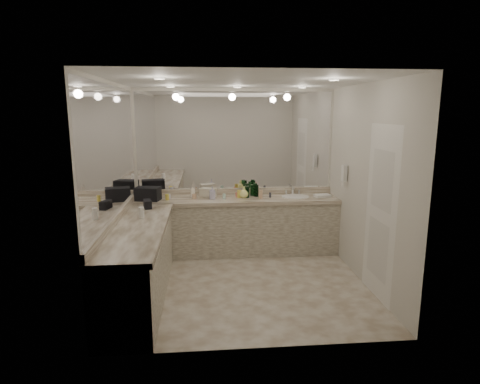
{
  "coord_description": "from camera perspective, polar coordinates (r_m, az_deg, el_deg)",
  "views": [
    {
      "loc": [
        -0.49,
        -4.96,
        2.24
      ],
      "look_at": [
        -0.01,
        0.4,
        1.16
      ],
      "focal_mm": 30.0,
      "sensor_mm": 36.0,
      "label": 1
    }
  ],
  "objects": [
    {
      "name": "mirror_left",
      "position": [
        5.1,
        -17.6,
        5.63
      ],
      "size": [
        0.01,
        2.92,
        1.55
      ],
      "primitive_type": "cube",
      "color": "white",
      "rests_on": "wall_left"
    },
    {
      "name": "lotion_left",
      "position": [
        5.25,
        -13.84,
        -2.85
      ],
      "size": [
        0.07,
        0.07,
        0.16
      ],
      "primitive_type": "cylinder",
      "color": "white",
      "rests_on": "vanity_left_top"
    },
    {
      "name": "green_bottle_2",
      "position": [
        6.32,
        1.01,
        0.02
      ],
      "size": [
        0.07,
        0.07,
        0.19
      ],
      "primitive_type": "cylinder",
      "color": "#11471C",
      "rests_on": "vanity_back_top"
    },
    {
      "name": "vanity_left_base",
      "position": [
        5.07,
        -14.17,
        -10.02
      ],
      "size": [
        0.6,
        2.4,
        0.84
      ],
      "primitive_type": "cube",
      "color": "beige",
      "rests_on": "floor"
    },
    {
      "name": "amenity_bottle_6",
      "position": [
        6.28,
        -10.32,
        -0.71
      ],
      "size": [
        0.06,
        0.06,
        0.09
      ],
      "primitive_type": "cylinder",
      "color": "#F2D84C",
      "rests_on": "vanity_back_top"
    },
    {
      "name": "amenity_bottle_3",
      "position": [
        6.37,
        4.32,
        -0.43
      ],
      "size": [
        0.04,
        0.04,
        0.08
      ],
      "primitive_type": "cylinder",
      "color": "#3F3F4C",
      "rests_on": "vanity_back_top"
    },
    {
      "name": "faucet",
      "position": [
        6.65,
        7.49,
        0.29
      ],
      "size": [
        0.24,
        0.16,
        0.14
      ],
      "primitive_type": "cube",
      "color": "silver",
      "rests_on": "vanity_back_top"
    },
    {
      "name": "green_bottle_0",
      "position": [
        6.46,
        0.97,
        0.32
      ],
      "size": [
        0.07,
        0.07,
        0.2
      ],
      "primitive_type": "cylinder",
      "color": "#11471C",
      "rests_on": "vanity_back_top"
    },
    {
      "name": "vanity_left_top",
      "position": [
        4.93,
        -14.3,
        -5.13
      ],
      "size": [
        0.64,
        2.42,
        0.06
      ],
      "primitive_type": "cube",
      "color": "beige",
      "rests_on": "vanity_left_base"
    },
    {
      "name": "wall_left",
      "position": [
        5.17,
        -17.41,
        0.38
      ],
      "size": [
        0.02,
        3.0,
        2.6
      ],
      "primitive_type": "cube",
      "color": "beige",
      "rests_on": "floor"
    },
    {
      "name": "amenity_bottle_4",
      "position": [
        6.28,
        2.97,
        -0.32
      ],
      "size": [
        0.06,
        0.06,
        0.13
      ],
      "primitive_type": "cylinder",
      "color": "#E0B28C",
      "rests_on": "vanity_back_top"
    },
    {
      "name": "amenity_bottle_7",
      "position": [
        6.32,
        -10.12,
        -0.66
      ],
      "size": [
        0.06,
        0.06,
        0.08
      ],
      "primitive_type": "cylinder",
      "color": "silver",
      "rests_on": "vanity_back_top"
    },
    {
      "name": "ceiling",
      "position": [
        5.0,
        0.55,
        15.51
      ],
      "size": [
        3.2,
        3.2,
        0.0
      ],
      "primitive_type": "plane",
      "color": "white",
      "rests_on": "floor"
    },
    {
      "name": "black_bag_spill",
      "position": [
        5.79,
        -13.01,
        -1.7
      ],
      "size": [
        0.15,
        0.23,
        0.11
      ],
      "primitive_type": "cube",
      "rotation": [
        0.0,
        0.0,
        0.26
      ],
      "color": "black",
      "rests_on": "vanity_left_top"
    },
    {
      "name": "green_bottle_1",
      "position": [
        6.42,
        2.34,
        0.19
      ],
      "size": [
        0.07,
        0.07,
        0.19
      ],
      "primitive_type": "cylinder",
      "color": "#11471C",
      "rests_on": "vanity_back_top"
    },
    {
      "name": "black_toiletry_bag",
      "position": [
        6.3,
        -12.97,
        -0.23
      ],
      "size": [
        0.41,
        0.31,
        0.21
      ],
      "primitive_type": "cube",
      "rotation": [
        0.0,
        0.0,
        -0.23
      ],
      "color": "black",
      "rests_on": "vanity_back_top"
    },
    {
      "name": "amenity_bottle_8",
      "position": [
        6.31,
        -6.5,
        -0.61
      ],
      "size": [
        0.06,
        0.06,
        0.07
      ],
      "primitive_type": "cylinder",
      "color": "#E0B28C",
      "rests_on": "vanity_back_top"
    },
    {
      "name": "backsplash_back",
      "position": [
        6.59,
        -0.74,
        0.1
      ],
      "size": [
        3.2,
        0.04,
        0.1
      ],
      "primitive_type": "cube",
      "color": "beige",
      "rests_on": "vanity_back_top"
    },
    {
      "name": "soap_bottle_c",
      "position": [
        6.32,
        0.55,
        -0.01
      ],
      "size": [
        0.18,
        0.18,
        0.18
      ],
      "primitive_type": "imported",
      "rotation": [
        0.0,
        0.0,
        0.35
      ],
      "color": "#FFFA89",
      "rests_on": "vanity_back_top"
    },
    {
      "name": "amenity_bottle_5",
      "position": [
        6.38,
        -0.45,
        -0.39
      ],
      "size": [
        0.05,
        0.05,
        0.08
      ],
      "primitive_type": "cylinder",
      "color": "#E57F66",
      "rests_on": "vanity_back_top"
    },
    {
      "name": "backsplash_left",
      "position": [
        5.24,
        -16.97,
        -3.37
      ],
      "size": [
        0.04,
        3.0,
        0.1
      ],
      "primitive_type": "cube",
      "color": "beige",
      "rests_on": "vanity_left_top"
    },
    {
      "name": "soap_bottle_b",
      "position": [
        6.24,
        -3.96,
        -0.11
      ],
      "size": [
        0.09,
        0.09,
        0.2
      ],
      "primitive_type": "imported",
      "rotation": [
        0.0,
        0.0,
        0.04
      ],
      "color": "#B6AFCC",
      "rests_on": "vanity_back_top"
    },
    {
      "name": "door",
      "position": [
        5.06,
        19.3,
        -2.87
      ],
      "size": [
        0.02,
        0.82,
        2.1
      ],
      "primitive_type": "cube",
      "color": "white",
      "rests_on": "wall_right"
    },
    {
      "name": "vanity_back_top",
      "position": [
        6.32,
        -0.54,
        -1.13
      ],
      "size": [
        3.2,
        0.64,
        0.06
      ],
      "primitive_type": "cube",
      "color": "beige",
      "rests_on": "vanity_back_base"
    },
    {
      "name": "wall_phone",
      "position": [
        6.08,
        14.61,
        2.61
      ],
      "size": [
        0.06,
        0.1,
        0.24
      ],
      "primitive_type": "cube",
      "color": "white",
      "rests_on": "wall_right"
    },
    {
      "name": "amenity_bottle_1",
      "position": [
        6.46,
        -11.85,
        -0.29
      ],
      "size": [
        0.04,
        0.04,
        0.12
      ],
      "primitive_type": "cylinder",
      "color": "#F2D84C",
      "rests_on": "vanity_back_top"
    },
    {
      "name": "hand_towel",
      "position": [
        6.52,
        11.63,
        -0.52
      ],
      "size": [
        0.27,
        0.2,
        0.04
      ],
      "primitive_type": "cube",
      "rotation": [
        0.0,
        0.0,
        0.18
      ],
      "color": "white",
      "rests_on": "vanity_back_top"
    },
    {
      "name": "soap_bottle_a",
      "position": [
        6.36,
        -6.75,
        0.06
      ],
      "size": [
        0.1,
        0.1,
        0.2
      ],
      "primitive_type": "imported",
      "rotation": [
        0.0,
        0.0,
        0.3
      ],
      "color": "white",
      "rests_on": "vanity_back_top"
    },
    {
      "name": "wall_right",
      "position": [
        5.46,
        17.47,
        0.95
      ],
      "size": [
        0.02,
        3.0,
        2.6
      ],
      "primitive_type": "cube",
      "color": "beige",
      "rests_on": "floor"
    },
    {
      "name": "mirror_back",
      "position": [
        6.48,
        -0.76,
        7.28
      ],
      "size": [
        3.12,
        0.01,
        1.55
      ],
      "primitive_type": "cube",
      "color": "white",
      "rests_on": "wall_back"
    },
    {
      "name": "wall_back",
      "position": [
        6.55,
        -0.76,
        3.13
      ],
      "size": [
        3.2,
        0.02,
        2.6
      ],
      "primitive_type": "cube",
      "color": "beige",
      "rests_on": "floor"
    },
    {
      "name": "cream_cosmetic_case",
      "position": [
        6.38,
        -4.58,
        -0.12
      ],
      "size": [
        0.28,
        0.23,
        0.14
      ],
      "primitive_type": "cube",
      "rotation": [
        0.0,
        0.0,
        -0.4
      ],
      "color": "beige",
      "rests_on": "vanity_back_top"
    },
    {
      "name": "green_bottle_4",
      "position": [
        6.45,
        2.17,
        0.34
      ],
      "size": [
        0.06,
        0.06,
        0.21
      ],
      "primitive_type": "cylinder",
      "color": "#11471C",
      "rests_on": "vanity_back_top"
    },
    {
      "name": "green_bottle_3",
      "position": [
        6.47,
        1.76,
        0.26
      ],
      "size": [
        0.06,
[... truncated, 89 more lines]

